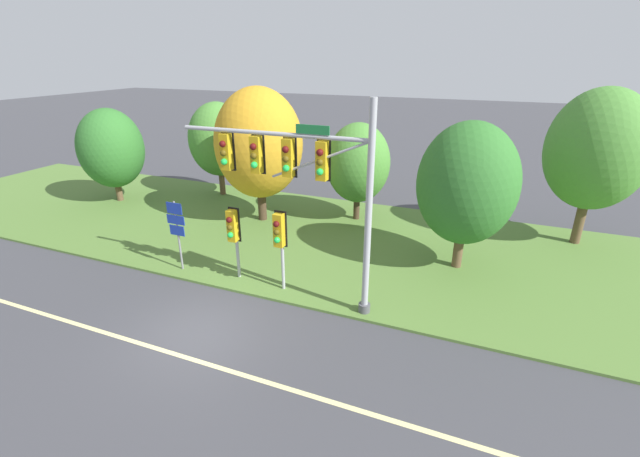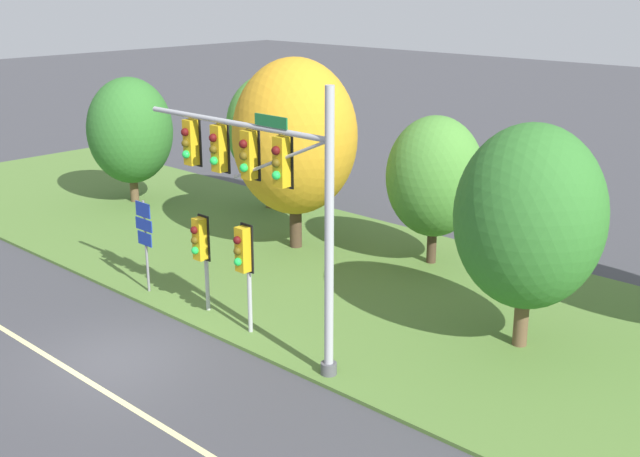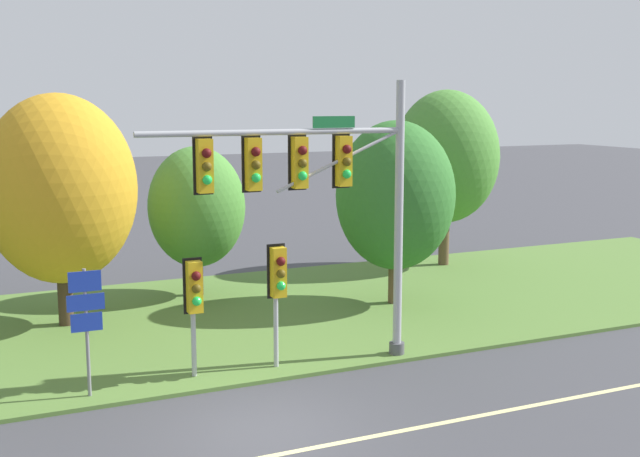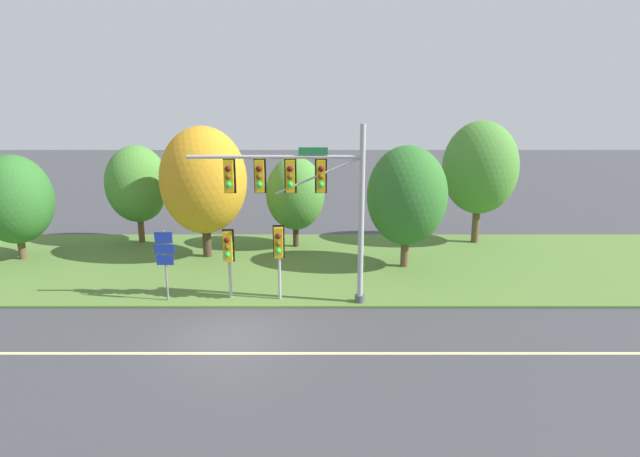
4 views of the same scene
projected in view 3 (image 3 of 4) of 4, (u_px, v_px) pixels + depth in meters
The scene contains 11 objects.
ground_plane at pixel (266, 429), 16.35m from camera, with size 160.00×160.00×0.00m, color #3D3D42.
lane_stripe at pixel (288, 453), 15.27m from camera, with size 36.00×0.16×0.01m, color beige.
grass_verge at pixel (169, 325), 23.77m from camera, with size 48.00×11.50×0.10m, color #517533.
traffic_signal_mast at pixel (319, 184), 19.28m from camera, with size 6.81×0.49×7.03m.
pedestrian_signal_near_kerb at pixel (194, 293), 18.76m from camera, with size 0.46×0.55×2.90m.
pedestrian_signal_further_along at pixel (278, 280), 19.40m from camera, with size 0.46×0.55×3.10m.
route_sign_post at pixel (86, 314), 17.62m from camera, with size 0.81×0.08×2.91m.
tree_behind_signpost at pixel (60, 189), 22.98m from camera, with size 4.38×4.38×6.75m.
tree_mid_verge at pixel (197, 207), 26.76m from camera, with size 3.24×3.24×5.03m.
tree_tall_centre at pixel (395, 196), 25.60m from camera, with size 3.82×3.82×5.92m.
tree_right_far at pixel (446, 157), 31.55m from camera, with size 4.18×4.18×6.94m.
Camera 3 is at (-5.35, -14.57, 6.66)m, focal length 45.00 mm.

